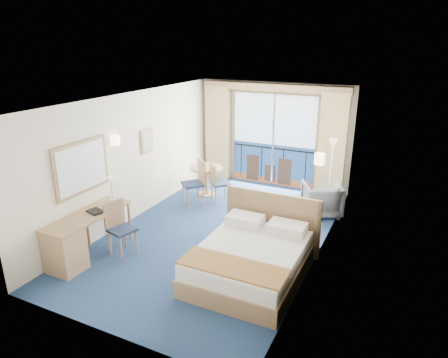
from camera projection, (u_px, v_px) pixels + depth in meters
floor at (219, 233)px, 8.08m from camera, size 6.50×6.50×0.00m
room_walls at (218, 148)px, 7.49m from camera, size 4.04×6.54×2.72m
balcony_door at (273, 143)px, 10.44m from camera, size 2.36×0.03×2.52m
curtain_left at (218, 133)px, 10.90m from camera, size 0.65×0.22×2.55m
curtain_right at (332, 146)px, 9.63m from camera, size 0.65×0.22×2.55m
pelmet at (274, 87)px, 9.86m from camera, size 3.80×0.25×0.18m
mirror at (82, 167)px, 7.09m from camera, size 0.05×1.25×0.95m
wall_print at (147, 141)px, 8.74m from camera, size 0.04×0.42×0.52m
sconce_left at (115, 140)px, 7.75m from camera, size 0.18×0.18×0.18m
sconce_right at (320, 159)px, 6.54m from camera, size 0.18×0.18×0.18m
bed at (251, 258)px, 6.53m from camera, size 1.78×2.12×1.12m
nightstand at (308, 237)px, 7.37m from camera, size 0.39×0.37×0.51m
phone at (310, 222)px, 7.29m from camera, size 0.24×0.22×0.09m
armchair at (322, 199)px, 8.83m from camera, size 1.06×1.06×0.72m
floor_lamp at (332, 156)px, 9.05m from camera, size 0.22×0.22×1.58m
desk at (70, 244)px, 6.74m from camera, size 0.58×1.69×0.79m
desk_chair at (119, 224)px, 7.19m from camera, size 0.52×0.51×0.98m
folder at (95, 211)px, 7.11m from camera, size 0.34×0.29×0.03m
desk_lamp at (111, 184)px, 7.47m from camera, size 0.12×0.12×0.47m
round_table at (206, 174)px, 9.89m from camera, size 0.81×0.81×0.73m
table_chair_a at (217, 180)px, 9.47m from camera, size 0.58×0.58×0.95m
table_chair_b at (197, 180)px, 9.28m from camera, size 0.66×0.66×1.08m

